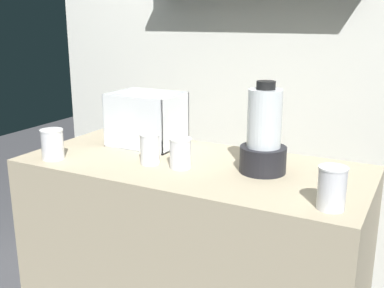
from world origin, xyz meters
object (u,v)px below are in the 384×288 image
blender_pitcher (264,137)px  juice_cup_beet_left (150,151)px  carrot_display_bin (147,129)px  juice_cup_mango_middle (180,155)px  juice_cup_pomegranate_far_left (53,146)px  juice_cup_orange_right (332,190)px

blender_pitcher → juice_cup_beet_left: 0.46m
carrot_display_bin → juice_cup_mango_middle: bearing=-37.2°
blender_pitcher → juice_cup_pomegranate_far_left: blender_pitcher is taller
blender_pitcher → juice_cup_mango_middle: (-0.30, -0.10, -0.08)m
juice_cup_pomegranate_far_left → juice_cup_mango_middle: 0.55m
juice_cup_beet_left → juice_cup_orange_right: size_ratio=0.91×
blender_pitcher → juice_cup_pomegranate_far_left: bearing=-163.5°
juice_cup_pomegranate_far_left → juice_cup_beet_left: size_ratio=1.02×
blender_pitcher → juice_cup_beet_left: bearing=-165.5°
carrot_display_bin → juice_cup_beet_left: 0.29m
juice_cup_mango_middle → juice_cup_orange_right: bearing=-12.6°
juice_cup_mango_middle → carrot_display_bin: bearing=142.8°
carrot_display_bin → juice_cup_pomegranate_far_left: bearing=-121.2°
blender_pitcher → juice_cup_pomegranate_far_left: (-0.83, -0.25, -0.08)m
juice_cup_beet_left → juice_cup_pomegranate_far_left: bearing=-161.4°
juice_cup_beet_left → juice_cup_mango_middle: size_ratio=1.03×
juice_cup_beet_left → juice_cup_orange_right: bearing=-9.6°
carrot_display_bin → juice_cup_pomegranate_far_left: (-0.23, -0.37, -0.02)m
juice_cup_mango_middle → juice_cup_orange_right: juice_cup_orange_right is taller
juice_cup_pomegranate_far_left → juice_cup_mango_middle: juice_cup_pomegranate_far_left is taller
blender_pitcher → juice_cup_mango_middle: 0.33m
juice_cup_beet_left → juice_cup_mango_middle: (0.13, 0.01, -0.00)m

